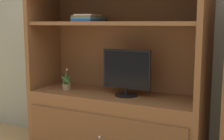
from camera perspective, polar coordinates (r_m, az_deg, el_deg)
name	(u,v)px	position (r m, az deg, el deg)	size (l,w,h in m)	color
painted_rear_wall	(129,23)	(3.30, 3.18, 8.76)	(6.00, 0.10, 2.80)	gray
media_console	(115,109)	(3.11, 0.48, -7.40)	(1.78, 0.61, 1.72)	brown
tv_monitor	(126,72)	(2.95, 2.71, -0.40)	(0.49, 0.23, 0.45)	black
potted_plant	(67,86)	(3.27, -8.51, -3.02)	(0.10, 0.09, 0.23)	#8C7251
magazine_stack	(88,18)	(3.12, -4.49, 9.68)	(0.24, 0.32, 0.07)	#2D519E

